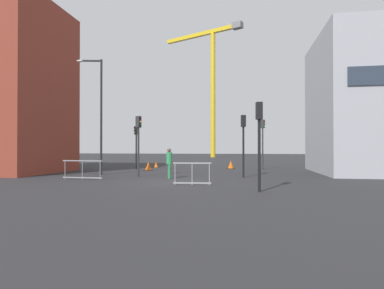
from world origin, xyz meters
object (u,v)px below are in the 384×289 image
at_px(streetlamp_tall, 98,107).
at_px(traffic_cone_orange, 148,166).
at_px(construction_crane, 211,73).
at_px(traffic_cone_striped, 156,165).
at_px(traffic_light_near, 136,140).
at_px(traffic_cone_on_verge, 231,165).
at_px(traffic_light_corner, 263,136).
at_px(pedestrian_walking, 169,161).
at_px(traffic_light_median, 259,131).
at_px(traffic_light_far, 139,136).
at_px(traffic_light_crosswalk, 243,135).

distance_m(streetlamp_tall, traffic_cone_orange, 6.52).
bearing_deg(construction_crane, traffic_cone_striped, -92.92).
bearing_deg(traffic_light_near, streetlamp_tall, -96.06).
bearing_deg(traffic_cone_on_verge, traffic_light_corner, -11.21).
xyz_separation_m(construction_crane, traffic_cone_striped, (-1.67, -32.68, -15.68)).
bearing_deg(pedestrian_walking, traffic_cone_orange, 116.72).
relative_size(construction_crane, streetlamp_tall, 3.19).
xyz_separation_m(streetlamp_tall, pedestrian_walking, (5.21, -1.76, -3.43)).
distance_m(streetlamp_tall, traffic_light_median, 12.27).
relative_size(traffic_light_near, traffic_cone_striped, 6.22).
relative_size(construction_crane, traffic_light_near, 6.79).
distance_m(traffic_light_near, traffic_cone_orange, 2.78).
height_order(construction_crane, streetlamp_tall, construction_crane).
xyz_separation_m(streetlamp_tall, traffic_cone_orange, (2.00, 4.62, -4.14)).
distance_m(streetlamp_tall, traffic_light_far, 3.71).
relative_size(construction_crane, traffic_light_crosswalk, 6.50).
distance_m(traffic_light_corner, traffic_light_median, 13.92).
bearing_deg(traffic_cone_orange, traffic_light_crosswalk, -33.62).
bearing_deg(traffic_cone_on_verge, construction_crane, 98.68).
bearing_deg(traffic_light_near, traffic_cone_orange, -39.01).
bearing_deg(traffic_light_far, streetlamp_tall, 164.26).
bearing_deg(streetlamp_tall, construction_crane, 85.35).
height_order(construction_crane, traffic_light_median, construction_crane).
xyz_separation_m(traffic_cone_on_verge, traffic_cone_striped, (-6.70, 0.30, -0.05)).
distance_m(traffic_light_far, traffic_cone_orange, 6.00).
height_order(traffic_light_corner, traffic_cone_on_verge, traffic_light_corner).
bearing_deg(traffic_cone_striped, traffic_light_far, -81.03).
bearing_deg(traffic_light_near, traffic_light_far, -69.67).
xyz_separation_m(traffic_light_near, traffic_light_crosswalk, (8.84, -6.08, 0.10)).
relative_size(traffic_light_near, pedestrian_walking, 2.05).
bearing_deg(traffic_light_corner, streetlamp_tall, -146.66).
xyz_separation_m(streetlamp_tall, traffic_light_crosswalk, (9.45, -0.34, -1.92)).
relative_size(traffic_light_corner, traffic_light_median, 1.13).
distance_m(traffic_light_corner, traffic_cone_on_verge, 3.63).
relative_size(traffic_light_near, traffic_cone_on_verge, 5.26).
xyz_separation_m(pedestrian_walking, traffic_cone_striped, (-3.56, 9.82, -0.75)).
distance_m(traffic_light_near, traffic_cone_on_verge, 8.27).
bearing_deg(traffic_light_near, traffic_cone_striped, 65.81).
xyz_separation_m(streetlamp_tall, traffic_light_corner, (11.00, 7.24, -1.70)).
height_order(construction_crane, traffic_light_near, construction_crane).
bearing_deg(traffic_light_far, construction_crane, 89.64).
distance_m(traffic_cone_on_verge, traffic_cone_striped, 6.71).
xyz_separation_m(traffic_light_corner, pedestrian_walking, (-5.78, -9.00, -1.73)).
bearing_deg(traffic_cone_on_verge, pedestrian_walking, -108.23).
bearing_deg(streetlamp_tall, traffic_light_far, -15.74).
relative_size(traffic_light_far, traffic_cone_striped, 6.48).
xyz_separation_m(traffic_light_far, pedestrian_walking, (2.16, -0.90, -1.51)).
relative_size(traffic_light_near, traffic_light_crosswalk, 0.96).
bearing_deg(traffic_light_far, traffic_light_crosswalk, 4.69).
bearing_deg(traffic_light_far, traffic_light_corner, 45.56).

